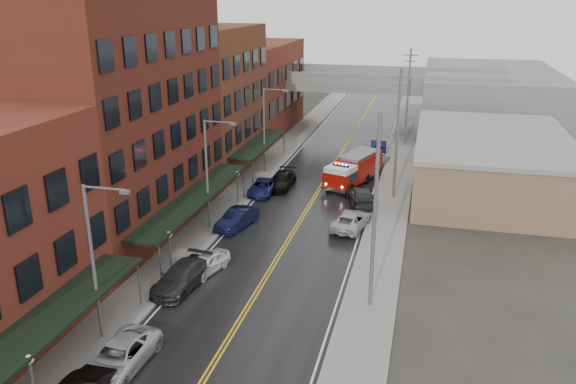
# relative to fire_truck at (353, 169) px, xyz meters

# --- Properties ---
(road) EXTENTS (11.00, 160.00, 0.02)m
(road) POSITION_rel_fire_truck_xyz_m (-2.96, -8.28, -1.59)
(road) COLOR black
(road) RESTS_ON ground
(sidewalk_left) EXTENTS (3.00, 160.00, 0.15)m
(sidewalk_left) POSITION_rel_fire_truck_xyz_m (-10.26, -8.28, -1.53)
(sidewalk_left) COLOR slate
(sidewalk_left) RESTS_ON ground
(sidewalk_right) EXTENTS (3.00, 160.00, 0.15)m
(sidewalk_right) POSITION_rel_fire_truck_xyz_m (4.34, -8.28, -1.53)
(sidewalk_right) COLOR slate
(sidewalk_right) RESTS_ON ground
(curb_left) EXTENTS (0.30, 160.00, 0.15)m
(curb_left) POSITION_rel_fire_truck_xyz_m (-8.61, -8.28, -1.53)
(curb_left) COLOR gray
(curb_left) RESTS_ON ground
(curb_right) EXTENTS (0.30, 160.00, 0.15)m
(curb_right) POSITION_rel_fire_truck_xyz_m (2.69, -8.28, -1.53)
(curb_right) COLOR gray
(curb_right) RESTS_ON ground
(brick_building_b) EXTENTS (9.00, 20.00, 18.00)m
(brick_building_b) POSITION_rel_fire_truck_xyz_m (-16.26, -15.28, 7.40)
(brick_building_b) COLOR #571F17
(brick_building_b) RESTS_ON ground
(brick_building_c) EXTENTS (9.00, 15.00, 15.00)m
(brick_building_c) POSITION_rel_fire_truck_xyz_m (-16.26, 2.22, 5.90)
(brick_building_c) COLOR brown
(brick_building_c) RESTS_ON ground
(brick_building_far) EXTENTS (9.00, 20.00, 12.00)m
(brick_building_far) POSITION_rel_fire_truck_xyz_m (-16.26, 19.72, 4.40)
(brick_building_far) COLOR maroon
(brick_building_far) RESTS_ON ground
(tan_building) EXTENTS (14.00, 22.00, 5.00)m
(tan_building) POSITION_rel_fire_truck_xyz_m (13.04, 1.72, 0.90)
(tan_building) COLOR #876448
(tan_building) RESTS_ON ground
(right_far_block) EXTENTS (18.00, 30.00, 8.00)m
(right_far_block) POSITION_rel_fire_truck_xyz_m (15.04, 31.72, 2.40)
(right_far_block) COLOR slate
(right_far_block) RESTS_ON ground
(awning_0) EXTENTS (2.60, 16.00, 3.09)m
(awning_0) POSITION_rel_fire_truck_xyz_m (-10.45, -34.28, 1.38)
(awning_0) COLOR black
(awning_0) RESTS_ON ground
(awning_1) EXTENTS (2.60, 18.00, 3.09)m
(awning_1) POSITION_rel_fire_truck_xyz_m (-10.45, -15.28, 1.39)
(awning_1) COLOR black
(awning_1) RESTS_ON ground
(awning_2) EXTENTS (2.60, 13.00, 3.09)m
(awning_2) POSITION_rel_fire_truck_xyz_m (-10.45, 2.22, 1.38)
(awning_2) COLOR black
(awning_2) RESTS_ON ground
(globe_lamp_0) EXTENTS (0.44, 0.44, 3.12)m
(globe_lamp_0) POSITION_rel_fire_truck_xyz_m (-9.36, -36.28, 0.71)
(globe_lamp_0) COLOR #59595B
(globe_lamp_0) RESTS_ON ground
(globe_lamp_1) EXTENTS (0.44, 0.44, 3.12)m
(globe_lamp_1) POSITION_rel_fire_truck_xyz_m (-9.36, -22.28, 0.71)
(globe_lamp_1) COLOR #59595B
(globe_lamp_1) RESTS_ON ground
(globe_lamp_2) EXTENTS (0.44, 0.44, 3.12)m
(globe_lamp_2) POSITION_rel_fire_truck_xyz_m (-9.36, -8.28, 0.71)
(globe_lamp_2) COLOR #59595B
(globe_lamp_2) RESTS_ON ground
(street_lamp_0) EXTENTS (2.64, 0.22, 9.00)m
(street_lamp_0) POSITION_rel_fire_truck_xyz_m (-9.51, -30.28, 3.58)
(street_lamp_0) COLOR #59595B
(street_lamp_0) RESTS_ON ground
(street_lamp_1) EXTENTS (2.64, 0.22, 9.00)m
(street_lamp_1) POSITION_rel_fire_truck_xyz_m (-9.51, -14.28, 3.58)
(street_lamp_1) COLOR #59595B
(street_lamp_1) RESTS_ON ground
(street_lamp_2) EXTENTS (2.64, 0.22, 9.00)m
(street_lamp_2) POSITION_rel_fire_truck_xyz_m (-9.51, 1.72, 3.58)
(street_lamp_2) COLOR #59595B
(street_lamp_2) RESTS_ON ground
(utility_pole_0) EXTENTS (1.80, 0.24, 12.00)m
(utility_pole_0) POSITION_rel_fire_truck_xyz_m (4.24, -23.28, 4.70)
(utility_pole_0) COLOR #59595B
(utility_pole_0) RESTS_ON ground
(utility_pole_1) EXTENTS (1.80, 0.24, 12.00)m
(utility_pole_1) POSITION_rel_fire_truck_xyz_m (4.24, -3.28, 4.70)
(utility_pole_1) COLOR #59595B
(utility_pole_1) RESTS_ON ground
(utility_pole_2) EXTENTS (1.80, 0.24, 12.00)m
(utility_pole_2) POSITION_rel_fire_truck_xyz_m (4.24, 16.72, 4.70)
(utility_pole_2) COLOR #59595B
(utility_pole_2) RESTS_ON ground
(overpass) EXTENTS (40.00, 10.00, 7.50)m
(overpass) POSITION_rel_fire_truck_xyz_m (-2.96, 23.72, 4.38)
(overpass) COLOR slate
(overpass) RESTS_ON ground
(fire_truck) EXTENTS (5.21, 8.50, 2.96)m
(fire_truck) POSITION_rel_fire_truck_xyz_m (0.00, 0.00, 0.00)
(fire_truck) COLOR #920D06
(fire_truck) RESTS_ON ground
(parked_car_left_2) EXTENTS (2.62, 5.37, 1.47)m
(parked_car_left_2) POSITION_rel_fire_truck_xyz_m (-7.40, -32.48, -0.87)
(parked_car_left_2) COLOR #B1B3B9
(parked_car_left_2) RESTS_ON ground
(parked_car_left_3) EXTENTS (2.75, 5.58, 1.56)m
(parked_car_left_3) POSITION_rel_fire_truck_xyz_m (-7.86, -23.84, -0.82)
(parked_car_left_3) COLOR #27272A
(parked_car_left_3) RESTS_ON ground
(parked_car_left_4) EXTENTS (2.64, 4.29, 1.36)m
(parked_car_left_4) POSITION_rel_fire_truck_xyz_m (-7.12, -21.48, -0.92)
(parked_car_left_4) COLOR silver
(parked_car_left_4) RESTS_ON ground
(parked_car_left_5) EXTENTS (2.62, 4.91, 1.54)m
(parked_car_left_5) POSITION_rel_fire_truck_xyz_m (-7.66, -13.50, -0.84)
(parked_car_left_5) COLOR black
(parked_car_left_5) RESTS_ON ground
(parked_car_left_6) EXTENTS (2.31, 4.81, 1.32)m
(parked_car_left_6) POSITION_rel_fire_truck_xyz_m (-7.96, -5.08, -0.94)
(parked_car_left_6) COLOR navy
(parked_car_left_6) RESTS_ON ground
(parked_car_left_7) EXTENTS (2.19, 5.18, 1.49)m
(parked_car_left_7) POSITION_rel_fire_truck_xyz_m (-6.67, -2.84, -0.86)
(parked_car_left_7) COLOR black
(parked_car_left_7) RESTS_ON ground
(parked_car_right_0) EXTENTS (3.20, 5.44, 1.42)m
(parked_car_right_0) POSITION_rel_fire_truck_xyz_m (1.41, -11.40, -0.89)
(parked_car_right_0) COLOR #ADAFB6
(parked_car_right_0) RESTS_ON ground
(parked_car_right_1) EXTENTS (3.69, 5.97, 1.61)m
(parked_car_right_1) POSITION_rel_fire_truck_xyz_m (1.48, -5.60, -0.80)
(parked_car_right_1) COLOR #252628
(parked_car_right_1) RESTS_ON ground
(parked_car_right_2) EXTENTS (2.40, 4.21, 1.35)m
(parked_car_right_2) POSITION_rel_fire_truck_xyz_m (1.89, 7.92, -0.93)
(parked_car_right_2) COLOR silver
(parked_car_right_2) RESTS_ON ground
(parked_car_right_3) EXTENTS (2.33, 5.18, 1.65)m
(parked_car_right_3) POSITION_rel_fire_truck_xyz_m (1.22, 13.72, -0.78)
(parked_car_right_3) COLOR #0E1334
(parked_car_right_3) RESTS_ON ground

